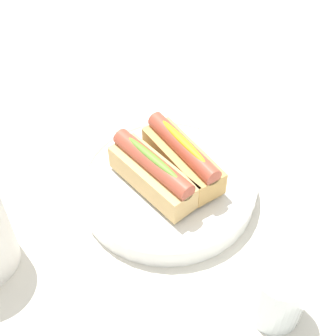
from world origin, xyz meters
The scene contains 5 objects.
ground_plane centered at (0.00, 0.00, 0.00)m, with size 2.40×2.40×0.00m, color silver.
serving_bowl centered at (0.03, 0.00, 0.02)m, with size 0.27×0.27×0.04m.
hotdog_front centered at (0.03, -0.03, 0.06)m, with size 0.15×0.05×0.06m.
hotdog_back centered at (0.03, 0.03, 0.06)m, with size 0.16×0.07×0.06m.
water_glass centered at (-0.21, -0.01, 0.04)m, with size 0.07×0.07×0.09m.
Camera 1 is at (-0.39, 0.27, 0.59)m, focal length 52.53 mm.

